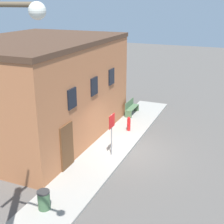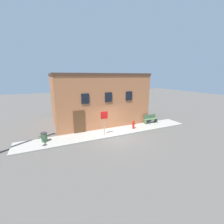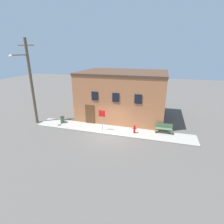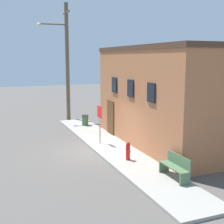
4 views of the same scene
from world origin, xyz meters
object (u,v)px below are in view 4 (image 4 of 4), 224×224
(fire_hydrant, at_px, (128,151))
(bench, at_px, (175,167))
(trash_bin, at_px, (85,120))
(utility_pole, at_px, (66,59))
(stop_sign, at_px, (100,117))

(fire_hydrant, relative_size, bench, 0.54)
(trash_bin, bearing_deg, utility_pole, -169.33)
(trash_bin, bearing_deg, stop_sign, -7.44)
(stop_sign, height_order, utility_pole, utility_pole)
(stop_sign, relative_size, bench, 1.35)
(bench, relative_size, utility_pole, 0.18)
(utility_pole, bearing_deg, bench, 4.16)
(fire_hydrant, height_order, trash_bin, fire_hydrant)
(fire_hydrant, xyz_separation_m, utility_pole, (-10.92, -0.19, 4.12))
(fire_hydrant, bearing_deg, bench, 16.67)
(stop_sign, distance_m, bench, 6.01)
(bench, bearing_deg, utility_pole, -175.84)
(utility_pole, bearing_deg, stop_sign, -0.53)
(stop_sign, xyz_separation_m, bench, (5.83, 1.06, -1.01))
(trash_bin, relative_size, utility_pole, 0.08)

